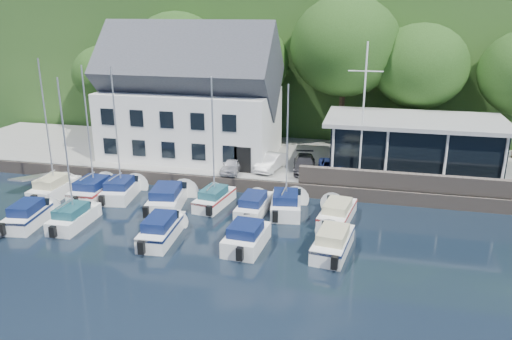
% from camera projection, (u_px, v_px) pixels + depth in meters
% --- Properties ---
extents(ground, '(180.00, 180.00, 0.00)m').
position_uv_depth(ground, '(210.00, 264.00, 26.47)').
color(ground, black).
rests_on(ground, ground).
extents(quay, '(60.00, 13.00, 1.00)m').
position_uv_depth(quay, '(275.00, 161.00, 42.51)').
color(quay, gray).
rests_on(quay, ground).
extents(quay_face, '(60.00, 0.30, 1.00)m').
position_uv_depth(quay_face, '(257.00, 187.00, 36.50)').
color(quay_face, '#62574E').
rests_on(quay_face, ground).
extents(hillside, '(160.00, 75.00, 16.00)m').
position_uv_depth(hillside, '(329.00, 40.00, 81.40)').
color(hillside, '#264A1B').
rests_on(hillside, ground).
extents(harbor_building, '(14.40, 8.20, 8.70)m').
position_uv_depth(harbor_building, '(191.00, 104.00, 41.63)').
color(harbor_building, white).
rests_on(harbor_building, quay).
extents(club_pavilion, '(13.20, 7.20, 4.10)m').
position_uv_depth(club_pavilion, '(413.00, 145.00, 37.93)').
color(club_pavilion, black).
rests_on(club_pavilion, quay).
extents(seawall, '(18.00, 0.50, 1.20)m').
position_uv_depth(seawall, '(430.00, 183.00, 33.90)').
color(seawall, '#62574E').
rests_on(seawall, quay).
extents(gangway, '(1.20, 6.00, 1.40)m').
position_uv_depth(gangway, '(43.00, 185.00, 38.42)').
color(gangway, silver).
rests_on(gangway, ground).
extents(car_silver, '(1.35, 3.28, 1.11)m').
position_uv_depth(car_silver, '(233.00, 165.00, 38.01)').
color(car_silver, silver).
rests_on(car_silver, quay).
extents(car_white, '(2.10, 3.96, 1.24)m').
position_uv_depth(car_white, '(271.00, 162.00, 38.56)').
color(car_white, silver).
rests_on(car_white, quay).
extents(car_dgrey, '(2.16, 4.21, 1.17)m').
position_uv_depth(car_dgrey, '(304.00, 164.00, 38.23)').
color(car_dgrey, '#2C2B30').
rests_on(car_dgrey, quay).
extents(car_blue, '(1.79, 3.68, 1.21)m').
position_uv_depth(car_blue, '(331.00, 167.00, 37.35)').
color(car_blue, navy).
rests_on(car_blue, quay).
extents(flagpole, '(2.36, 0.20, 9.84)m').
position_uv_depth(flagpole, '(363.00, 114.00, 34.73)').
color(flagpole, white).
rests_on(flagpole, quay).
extents(tree_0, '(6.25, 6.25, 8.54)m').
position_uv_depth(tree_0, '(106.00, 89.00, 49.85)').
color(tree_0, '#1A3810').
rests_on(tree_0, quay).
extents(tree_1, '(8.60, 8.60, 11.76)m').
position_uv_depth(tree_1, '(178.00, 75.00, 47.62)').
color(tree_1, '#1A3810').
rests_on(tree_1, quay).
extents(tree_2, '(8.02, 8.02, 10.96)m').
position_uv_depth(tree_2, '(244.00, 83.00, 45.13)').
color(tree_2, '#1A3810').
rests_on(tree_2, quay).
extents(tree_3, '(9.60, 9.60, 13.13)m').
position_uv_depth(tree_3, '(344.00, 73.00, 43.85)').
color(tree_3, '#1A3810').
rests_on(tree_3, quay).
extents(tree_4, '(7.95, 7.95, 10.86)m').
position_uv_depth(tree_4, '(418.00, 88.00, 42.58)').
color(tree_4, '#1A3810').
rests_on(tree_4, quay).
extents(boat_r1_0, '(1.99, 6.15, 9.45)m').
position_uv_depth(boat_r1_0, '(48.00, 133.00, 34.58)').
color(boat_r1_0, white).
rests_on(boat_r1_0, ground).
extents(boat_r1_1, '(2.36, 6.20, 9.08)m').
position_uv_depth(boat_r1_1, '(89.00, 136.00, 34.42)').
color(boat_r1_1, white).
rests_on(boat_r1_1, ground).
extents(boat_r1_2, '(2.83, 5.98, 8.80)m').
position_uv_depth(boat_r1_2, '(117.00, 138.00, 34.52)').
color(boat_r1_2, white).
rests_on(boat_r1_2, ground).
extents(boat_r1_3, '(3.24, 7.08, 1.51)m').
position_uv_depth(boat_r1_3, '(168.00, 196.00, 33.98)').
color(boat_r1_3, white).
rests_on(boat_r1_3, ground).
extents(boat_r1_4, '(2.48, 5.76, 8.21)m').
position_uv_depth(boat_r1_4, '(213.00, 148.00, 33.04)').
color(boat_r1_4, white).
rests_on(boat_r1_4, ground).
extents(boat_r1_5, '(1.99, 6.10, 1.36)m').
position_uv_depth(boat_r1_5, '(254.00, 203.00, 32.90)').
color(boat_r1_5, white).
rests_on(boat_r1_5, ground).
extents(boat_r1_6, '(2.86, 5.75, 9.26)m').
position_uv_depth(boat_r1_6, '(287.00, 145.00, 31.69)').
color(boat_r1_6, white).
rests_on(boat_r1_6, ground).
extents(boat_r1_7, '(2.74, 6.38, 1.35)m').
position_uv_depth(boat_r1_7, '(337.00, 210.00, 31.74)').
color(boat_r1_7, white).
rests_on(boat_r1_7, ground).
extents(boat_r2_0, '(2.49, 5.94, 1.52)m').
position_uv_depth(boat_r2_0, '(30.00, 213.00, 31.15)').
color(boat_r2_0, white).
rests_on(boat_r2_0, ground).
extents(boat_r2_1, '(1.91, 5.60, 8.45)m').
position_uv_depth(boat_r2_1, '(67.00, 161.00, 29.89)').
color(boat_r2_1, white).
rests_on(boat_r2_1, ground).
extents(boat_r2_2, '(2.19, 6.31, 1.52)m').
position_uv_depth(boat_r2_2, '(162.00, 227.00, 29.12)').
color(boat_r2_2, white).
rests_on(boat_r2_2, ground).
extents(boat_r2_3, '(2.45, 5.28, 1.53)m').
position_uv_depth(boat_r2_3, '(247.00, 235.00, 28.10)').
color(boat_r2_3, white).
rests_on(boat_r2_3, ground).
extents(boat_r2_4, '(2.59, 6.14, 1.48)m').
position_uv_depth(boat_r2_4, '(333.00, 240.00, 27.54)').
color(boat_r2_4, white).
rests_on(boat_r2_4, ground).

